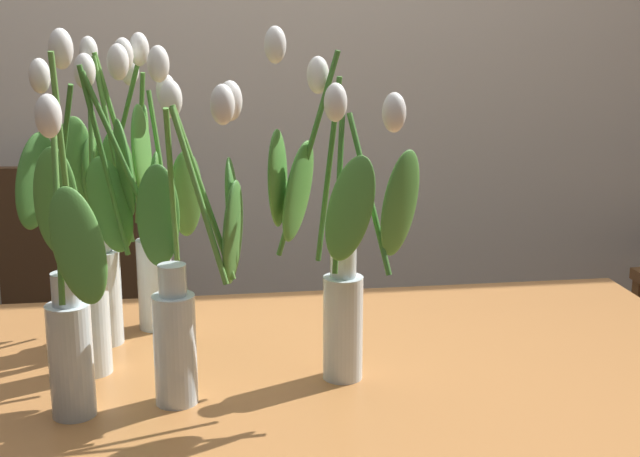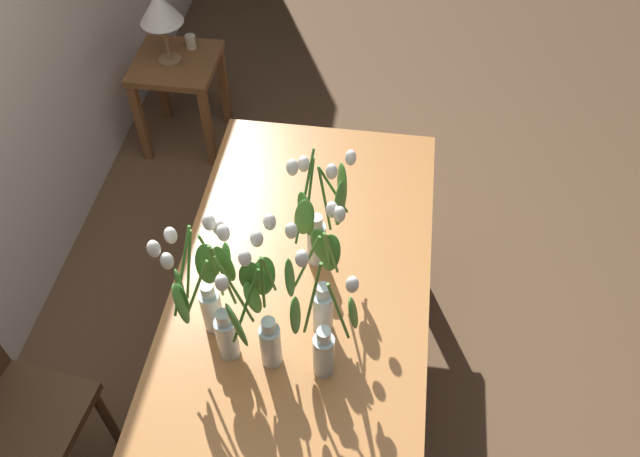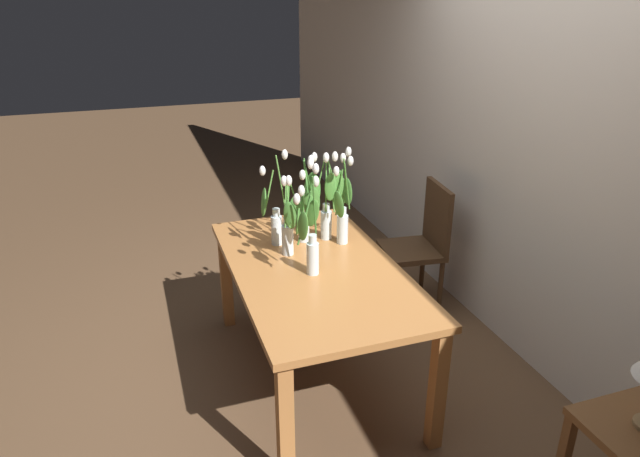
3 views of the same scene
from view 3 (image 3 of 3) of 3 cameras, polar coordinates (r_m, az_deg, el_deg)
ground_plane at (r=3.57m, az=-0.48°, el=-14.45°), size 18.00×18.00×0.00m
room_wall_rear at (r=3.60m, az=20.54°, el=8.35°), size 9.00×0.10×2.70m
dining_table at (r=3.22m, az=-0.52°, el=-5.25°), size 1.60×0.90×0.74m
tulip_vase_0 at (r=3.01m, az=-1.04°, el=-0.56°), size 0.26×0.19×0.59m
tulip_vase_1 at (r=3.40m, az=2.32°, el=1.77°), size 0.24×0.18×0.57m
tulip_vase_2 at (r=3.40m, az=-1.26°, el=1.98°), size 0.28×0.15×0.56m
tulip_vase_3 at (r=3.38m, az=-4.42°, el=1.22°), size 0.14×0.20×0.59m
tulip_vase_4 at (r=3.22m, az=-2.99°, el=0.44°), size 0.18×0.17×0.51m
tulip_vase_5 at (r=3.42m, az=0.81°, el=2.55°), size 0.20×0.25×0.58m
dining_chair at (r=4.08m, az=10.23°, el=-1.16°), size 0.44×0.44×0.93m
side_table at (r=2.81m, az=29.52°, el=-18.99°), size 0.44×0.44×0.55m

